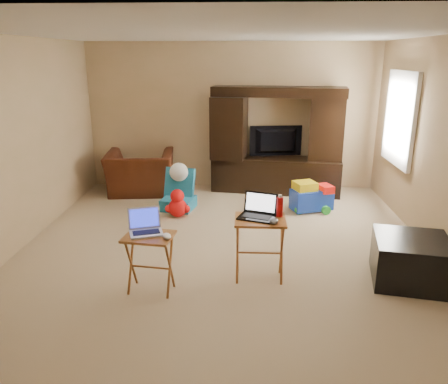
{
  "coord_description": "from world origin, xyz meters",
  "views": [
    {
      "loc": [
        0.22,
        -4.89,
        2.27
      ],
      "look_at": [
        0.0,
        -0.2,
        0.8
      ],
      "focal_mm": 35.0,
      "sensor_mm": 36.0,
      "label": 1
    }
  ],
  "objects_px": {
    "push_toy": "(312,196)",
    "television": "(277,142)",
    "entertainment_center": "(277,141)",
    "recliner": "(141,173)",
    "water_bottle": "(280,207)",
    "laptop_right": "(257,207)",
    "mouse_left": "(167,236)",
    "ottoman": "(410,260)",
    "tray_table_right": "(259,249)",
    "plush_toy": "(178,203)",
    "child_rocker": "(178,190)",
    "mouse_right": "(274,221)",
    "tray_table_left": "(150,263)",
    "laptop_left": "(146,223)"
  },
  "relations": [
    {
      "from": "push_toy",
      "to": "television",
      "type": "bearing_deg",
      "value": 93.61
    },
    {
      "from": "entertainment_center",
      "to": "recliner",
      "type": "bearing_deg",
      "value": -165.79
    },
    {
      "from": "water_bottle",
      "to": "recliner",
      "type": "bearing_deg",
      "value": 126.76
    },
    {
      "from": "entertainment_center",
      "to": "laptop_right",
      "type": "bearing_deg",
      "value": -88.55
    },
    {
      "from": "recliner",
      "to": "mouse_left",
      "type": "xyz_separation_m",
      "value": [
        1.04,
        -3.32,
        0.27
      ]
    },
    {
      "from": "ottoman",
      "to": "tray_table_right",
      "type": "distance_m",
      "value": 1.57
    },
    {
      "from": "plush_toy",
      "to": "ottoman",
      "type": "relative_size",
      "value": 0.58
    },
    {
      "from": "child_rocker",
      "to": "recliner",
      "type": "bearing_deg",
      "value": 146.03
    },
    {
      "from": "recliner",
      "to": "tray_table_right",
      "type": "xyz_separation_m",
      "value": [
        1.94,
        -2.94,
        -0.02
      ]
    },
    {
      "from": "water_bottle",
      "to": "mouse_right",
      "type": "bearing_deg",
      "value": -109.29
    },
    {
      "from": "tray_table_left",
      "to": "mouse_right",
      "type": "height_order",
      "value": "mouse_right"
    },
    {
      "from": "recliner",
      "to": "television",
      "type": "bearing_deg",
      "value": -178.21
    },
    {
      "from": "television",
      "to": "tray_table_left",
      "type": "distance_m",
      "value": 3.91
    },
    {
      "from": "plush_toy",
      "to": "mouse_left",
      "type": "height_order",
      "value": "mouse_left"
    },
    {
      "from": "child_rocker",
      "to": "mouse_right",
      "type": "distance_m",
      "value": 2.65
    },
    {
      "from": "push_toy",
      "to": "mouse_right",
      "type": "relative_size",
      "value": 4.51
    },
    {
      "from": "mouse_right",
      "to": "water_bottle",
      "type": "bearing_deg",
      "value": 70.71
    },
    {
      "from": "television",
      "to": "mouse_right",
      "type": "xyz_separation_m",
      "value": [
        -0.25,
        -3.39,
        -0.15
      ]
    },
    {
      "from": "entertainment_center",
      "to": "ottoman",
      "type": "relative_size",
      "value": 2.97
    },
    {
      "from": "push_toy",
      "to": "water_bottle",
      "type": "xyz_separation_m",
      "value": [
        -0.66,
        -2.1,
        0.55
      ]
    },
    {
      "from": "laptop_left",
      "to": "child_rocker",
      "type": "bearing_deg",
      "value": 72.35
    },
    {
      "from": "ottoman",
      "to": "laptop_right",
      "type": "relative_size",
      "value": 2.08
    },
    {
      "from": "child_rocker",
      "to": "laptop_left",
      "type": "bearing_deg",
      "value": -76.41
    },
    {
      "from": "water_bottle",
      "to": "push_toy",
      "type": "bearing_deg",
      "value": 72.53
    },
    {
      "from": "plush_toy",
      "to": "laptop_right",
      "type": "bearing_deg",
      "value": -58.5
    },
    {
      "from": "television",
      "to": "child_rocker",
      "type": "bearing_deg",
      "value": 28.71
    },
    {
      "from": "mouse_left",
      "to": "plush_toy",
      "type": "bearing_deg",
      "value": 96.21
    },
    {
      "from": "plush_toy",
      "to": "push_toy",
      "type": "height_order",
      "value": "push_toy"
    },
    {
      "from": "plush_toy",
      "to": "tray_table_left",
      "type": "bearing_deg",
      "value": -88.69
    },
    {
      "from": "tray_table_right",
      "to": "laptop_left",
      "type": "bearing_deg",
      "value": -165.58
    },
    {
      "from": "child_rocker",
      "to": "tray_table_right",
      "type": "relative_size",
      "value": 0.92
    },
    {
      "from": "mouse_right",
      "to": "laptop_left",
      "type": "bearing_deg",
      "value": -172.61
    },
    {
      "from": "recliner",
      "to": "mouse_right",
      "type": "xyz_separation_m",
      "value": [
        2.07,
        -3.06,
        0.35
      ]
    },
    {
      "from": "laptop_left",
      "to": "laptop_right",
      "type": "relative_size",
      "value": 0.89
    },
    {
      "from": "entertainment_center",
      "to": "tray_table_right",
      "type": "relative_size",
      "value": 3.23
    },
    {
      "from": "child_rocker",
      "to": "laptop_left",
      "type": "xyz_separation_m",
      "value": [
        0.06,
        -2.43,
        0.41
      ]
    },
    {
      "from": "child_rocker",
      "to": "plush_toy",
      "type": "distance_m",
      "value": 0.35
    },
    {
      "from": "push_toy",
      "to": "laptop_left",
      "type": "relative_size",
      "value": 1.96
    },
    {
      "from": "recliner",
      "to": "mouse_left",
      "type": "bearing_deg",
      "value": 101.1
    },
    {
      "from": "recliner",
      "to": "tray_table_left",
      "type": "bearing_deg",
      "value": 98.37
    },
    {
      "from": "tray_table_left",
      "to": "water_bottle",
      "type": "bearing_deg",
      "value": 24.89
    },
    {
      "from": "mouse_right",
      "to": "water_bottle",
      "type": "relative_size",
      "value": 0.66
    },
    {
      "from": "ottoman",
      "to": "mouse_left",
      "type": "height_order",
      "value": "mouse_left"
    },
    {
      "from": "laptop_left",
      "to": "laptop_right",
      "type": "bearing_deg",
      "value": -3.4
    },
    {
      "from": "child_rocker",
      "to": "laptop_right",
      "type": "relative_size",
      "value": 1.75
    },
    {
      "from": "child_rocker",
      "to": "push_toy",
      "type": "height_order",
      "value": "child_rocker"
    },
    {
      "from": "ottoman",
      "to": "entertainment_center",
      "type": "bearing_deg",
      "value": 110.83
    },
    {
      "from": "entertainment_center",
      "to": "child_rocker",
      "type": "relative_size",
      "value": 3.53
    },
    {
      "from": "plush_toy",
      "to": "push_toy",
      "type": "distance_m",
      "value": 2.03
    },
    {
      "from": "child_rocker",
      "to": "laptop_right",
      "type": "height_order",
      "value": "laptop_right"
    }
  ]
}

